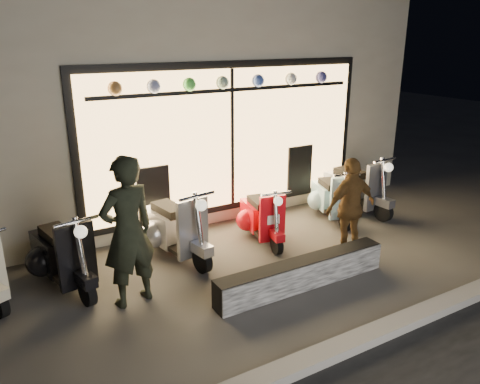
% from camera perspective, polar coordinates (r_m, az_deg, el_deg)
% --- Properties ---
extents(ground, '(40.00, 40.00, 0.00)m').
position_cam_1_polar(ground, '(6.85, 1.11, -10.02)').
color(ground, '#383533').
rests_on(ground, ground).
extents(kerb, '(40.00, 0.25, 0.12)m').
position_cam_1_polar(kerb, '(5.48, 12.56, -17.93)').
color(kerb, slate).
rests_on(kerb, ground).
extents(shop_building, '(10.20, 6.23, 4.20)m').
position_cam_1_polar(shop_building, '(10.66, -13.08, 11.78)').
color(shop_building, beige).
rests_on(shop_building, ground).
extents(graffiti_barrier, '(2.61, 0.28, 0.40)m').
position_cam_1_polar(graffiti_barrier, '(6.51, 7.55, -9.82)').
color(graffiti_barrier, black).
rests_on(graffiti_barrier, ground).
extents(scooter_silver, '(0.67, 1.58, 1.12)m').
position_cam_1_polar(scooter_silver, '(7.37, -8.32, -4.19)').
color(scooter_silver, black).
rests_on(scooter_silver, ground).
extents(scooter_red, '(0.58, 1.35, 0.96)m').
position_cam_1_polar(scooter_red, '(7.90, 2.49, -2.93)').
color(scooter_red, black).
rests_on(scooter_red, ground).
extents(scooter_black, '(0.69, 1.55, 1.10)m').
position_cam_1_polar(scooter_black, '(6.93, -21.03, -6.93)').
color(scooter_black, black).
rests_on(scooter_black, ground).
extents(scooter_blue, '(0.71, 1.36, 0.98)m').
position_cam_1_polar(scooter_blue, '(8.96, 10.93, -0.56)').
color(scooter_blue, black).
rests_on(scooter_blue, ground).
extents(scooter_grey, '(0.57, 1.57, 1.12)m').
position_cam_1_polar(scooter_grey, '(9.44, 13.41, 0.61)').
color(scooter_grey, black).
rests_on(scooter_grey, ground).
extents(man, '(0.79, 0.61, 1.95)m').
position_cam_1_polar(man, '(5.94, -13.52, -4.78)').
color(man, black).
rests_on(man, ground).
extents(woman, '(0.92, 0.40, 1.55)m').
position_cam_1_polar(woman, '(7.38, 13.32, -1.78)').
color(woman, brown).
rests_on(woman, ground).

